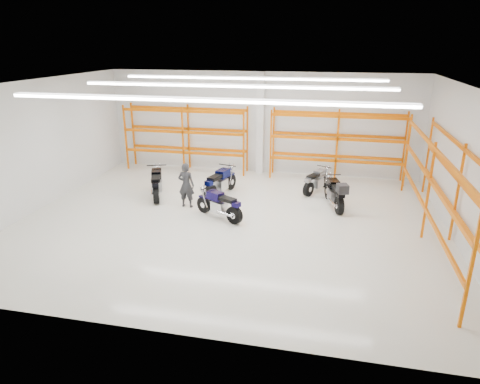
% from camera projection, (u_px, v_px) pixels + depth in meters
% --- Properties ---
extents(ground, '(14.00, 14.00, 0.00)m').
position_uv_depth(ground, '(230.00, 221.00, 14.42)').
color(ground, beige).
rests_on(ground, ground).
extents(room_shell, '(14.02, 12.02, 4.51)m').
position_uv_depth(room_shell, '(229.00, 124.00, 13.35)').
color(room_shell, silver).
rests_on(room_shell, ground).
extents(motorcycle_main, '(1.86, 1.14, 1.01)m').
position_uv_depth(motorcycle_main, '(221.00, 206.00, 14.45)').
color(motorcycle_main, black).
rests_on(motorcycle_main, ground).
extents(motorcycle_back_a, '(1.03, 2.19, 1.12)m').
position_uv_depth(motorcycle_back_a, '(157.00, 184.00, 16.45)').
color(motorcycle_back_a, black).
rests_on(motorcycle_back_a, ground).
extents(motorcycle_back_b, '(0.95, 2.23, 1.11)m').
position_uv_depth(motorcycle_back_b, '(220.00, 183.00, 16.55)').
color(motorcycle_back_b, black).
rests_on(motorcycle_back_b, ground).
extents(motorcycle_back_c, '(1.04, 1.80, 0.96)m').
position_uv_depth(motorcycle_back_c, '(316.00, 181.00, 17.01)').
color(motorcycle_back_c, black).
rests_on(motorcycle_back_c, ground).
extents(motorcycle_back_d, '(0.97, 2.22, 1.16)m').
position_uv_depth(motorcycle_back_d, '(335.00, 194.00, 15.35)').
color(motorcycle_back_d, black).
rests_on(motorcycle_back_d, ground).
extents(standing_man, '(0.62, 0.42, 1.65)m').
position_uv_depth(standing_man, '(186.00, 185.00, 15.40)').
color(standing_man, black).
rests_on(standing_man, ground).
extents(structural_column, '(0.32, 0.32, 4.50)m').
position_uv_depth(structural_column, '(260.00, 124.00, 19.04)').
color(structural_column, white).
rests_on(structural_column, ground).
extents(pallet_racking_back_left, '(5.67, 0.87, 3.00)m').
position_uv_depth(pallet_racking_back_left, '(186.00, 132.00, 19.56)').
color(pallet_racking_back_left, '#E25402').
rests_on(pallet_racking_back_left, ground).
extents(pallet_racking_back_right, '(5.67, 0.87, 3.00)m').
position_uv_depth(pallet_racking_back_right, '(337.00, 139.00, 18.20)').
color(pallet_racking_back_right, '#E25402').
rests_on(pallet_racking_back_right, ground).
extents(pallet_racking_side, '(0.87, 9.07, 3.00)m').
position_uv_depth(pallet_racking_side, '(444.00, 182.00, 12.52)').
color(pallet_racking_side, '#E25402').
rests_on(pallet_racking_side, ground).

